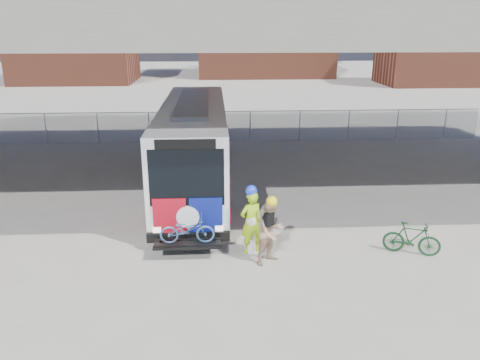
{
  "coord_description": "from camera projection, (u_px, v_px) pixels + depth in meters",
  "views": [
    {
      "loc": [
        -1.15,
        -15.53,
        6.6
      ],
      "look_at": [
        -0.3,
        -0.36,
        1.6
      ],
      "focal_mm": 35.0,
      "sensor_mm": 36.0,
      "label": 1
    }
  ],
  "objects": [
    {
      "name": "bike_parked",
      "position": [
        412.0,
        239.0,
        14.12
      ],
      "size": [
        1.74,
        1.08,
        1.01
      ],
      "primitive_type": "imported",
      "rotation": [
        0.0,
        0.0,
        1.18
      ],
      "color": "#143E1E",
      "rests_on": "ground"
    },
    {
      "name": "bus",
      "position": [
        194.0,
        139.0,
        19.63
      ],
      "size": [
        2.67,
        12.9,
        3.69
      ],
      "color": "silver",
      "rests_on": "ground"
    },
    {
      "name": "chainlink_fence",
      "position": [
        233.0,
        118.0,
        27.79
      ],
      "size": [
        30.0,
        0.06,
        30.0
      ],
      "color": "gray",
      "rests_on": "ground"
    },
    {
      "name": "brick_buildings",
      "position": [
        231.0,
        36.0,
        60.97
      ],
      "size": [
        54.0,
        22.0,
        12.0
      ],
      "color": "brown",
      "rests_on": "ground"
    },
    {
      "name": "cyclist_hivis",
      "position": [
        251.0,
        221.0,
        14.06
      ],
      "size": [
        0.85,
        0.73,
        2.17
      ],
      "rotation": [
        0.0,
        0.0,
        3.57
      ],
      "color": "#A2DA16",
      "rests_on": "ground"
    },
    {
      "name": "cyclist_tan",
      "position": [
        271.0,
        232.0,
        13.48
      ],
      "size": [
        1.16,
        1.12,
        2.06
      ],
      "rotation": [
        0.0,
        0.0,
        0.64
      ],
      "color": "tan",
      "rests_on": "ground"
    },
    {
      "name": "bollard",
      "position": [
        251.0,
        233.0,
        14.18
      ],
      "size": [
        0.31,
        0.31,
        1.2
      ],
      "color": "beige",
      "rests_on": "ground"
    },
    {
      "name": "overpass",
      "position": [
        241.0,
        28.0,
        18.61
      ],
      "size": [
        40.0,
        16.0,
        7.95
      ],
      "color": "#605E59",
      "rests_on": "ground"
    },
    {
      "name": "ground",
      "position": [
        248.0,
        219.0,
        16.86
      ],
      "size": [
        160.0,
        160.0,
        0.0
      ],
      "primitive_type": "plane",
      "color": "#9E9991",
      "rests_on": "ground"
    }
  ]
}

